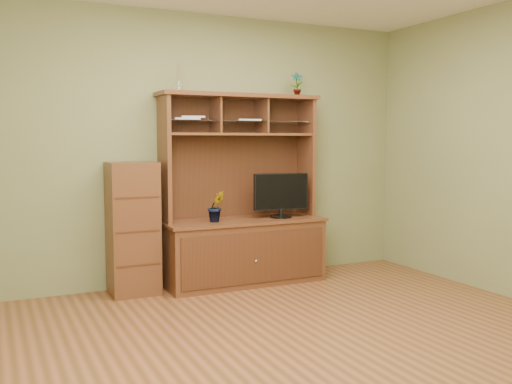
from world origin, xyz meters
TOP-DOWN VIEW (x-y plane):
  - room at (0.00, 0.00)m, footprint 4.54×4.04m
  - media_hutch at (0.26, 1.73)m, footprint 1.66×0.61m
  - monitor at (0.65, 1.64)m, footprint 0.57×0.22m
  - orchid_plant at (-0.06, 1.65)m, footprint 0.17×0.14m
  - top_plant at (0.92, 1.80)m, footprint 0.15×0.12m
  - reed_diffuser at (-0.37, 1.80)m, footprint 0.06×0.06m
  - magazines at (-0.06, 1.81)m, footprint 0.93×0.23m
  - side_cabinet at (-0.84, 1.78)m, footprint 0.44×0.40m

SIDE VIEW (x-z plane):
  - media_hutch at x=0.26m, z-range -0.43..1.47m
  - side_cabinet at x=-0.84m, z-range 0.00..1.24m
  - orchid_plant at x=-0.06m, z-range 0.65..0.95m
  - monitor at x=0.65m, z-range 0.66..1.12m
  - room at x=0.00m, z-range -0.02..2.72m
  - magazines at x=-0.06m, z-range 1.63..1.67m
  - reed_diffuser at x=-0.37m, z-range 1.87..2.16m
  - top_plant at x=0.92m, z-range 1.90..2.15m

